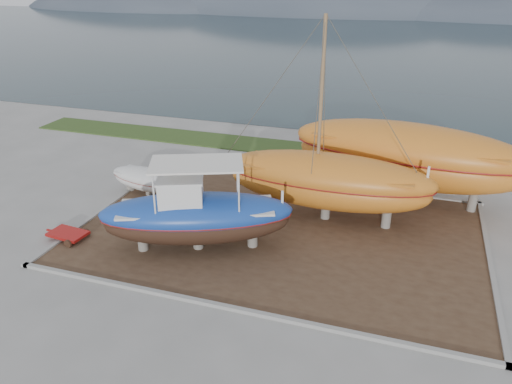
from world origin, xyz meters
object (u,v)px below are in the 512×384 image
(red_trailer, at_px, (68,236))
(white_dinghy, at_px, (149,182))
(blue_caique, at_px, (196,207))
(orange_sailboat, at_px, (331,125))
(orange_bare_hull, at_px, (406,163))

(red_trailer, bearing_deg, white_dinghy, 84.04)
(blue_caique, xyz_separation_m, orange_sailboat, (4.73, 4.56, 2.75))
(orange_sailboat, relative_size, orange_bare_hull, 0.83)
(orange_bare_hull, height_order, red_trailer, orange_bare_hull)
(orange_bare_hull, distance_m, red_trailer, 16.96)
(white_dinghy, bearing_deg, orange_bare_hull, 25.89)
(blue_caique, distance_m, orange_bare_hull, 11.52)
(orange_sailboat, height_order, red_trailer, orange_sailboat)
(blue_caique, height_order, orange_sailboat, orange_sailboat)
(orange_bare_hull, bearing_deg, blue_caique, -126.73)
(blue_caique, xyz_separation_m, orange_bare_hull, (8.13, 8.16, -0.01))
(blue_caique, distance_m, white_dinghy, 6.61)
(white_dinghy, xyz_separation_m, orange_bare_hull, (12.96, 3.83, 1.28))
(blue_caique, height_order, orange_bare_hull, blue_caique)
(blue_caique, distance_m, orange_sailboat, 7.12)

